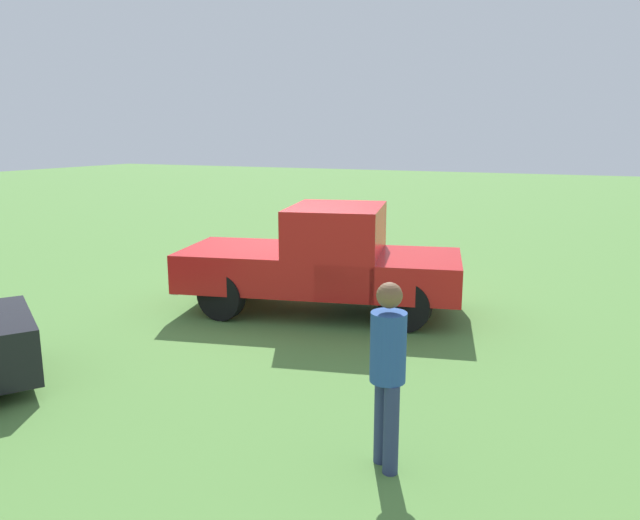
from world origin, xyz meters
The scene contains 4 objects.
ground_plane centered at (0.00, 0.00, 0.00)m, with size 80.00×80.00×0.00m, color #54843D.
pickup_truck centered at (-0.52, 0.31, 0.95)m, with size 4.98×2.91×1.83m.
person_visitor centered at (-3.01, 4.61, 0.99)m, with size 0.45×0.45×1.74m.
traffic_cone centered at (0.13, -4.50, 0.28)m, with size 0.32×0.32×0.55m, color orange.
Camera 1 is at (-4.53, 9.39, 2.99)m, focal length 33.62 mm.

